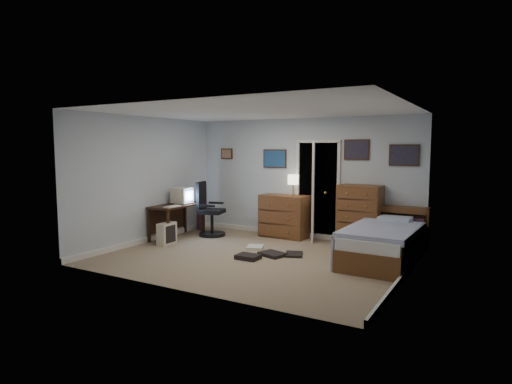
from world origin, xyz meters
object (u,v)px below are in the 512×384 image
computer_desk (174,212)px  office_chair (209,215)px  low_dresser (284,216)px  bed (383,244)px  tall_dresser (360,216)px

computer_desk → office_chair: bearing=45.7°
computer_desk → office_chair: size_ratio=1.07×
computer_desk → low_dresser: 2.33m
bed → computer_desk: bearing=-175.5°
tall_dresser → computer_desk: bearing=-158.6°
low_dresser → office_chair: bearing=-152.0°
office_chair → low_dresser: bearing=10.4°
computer_desk → bed: 4.28m
office_chair → low_dresser: size_ratio=1.16×
bed → office_chair: bearing=176.6°
low_dresser → tall_dresser: tall_dresser is taller
office_chair → bed: bearing=-19.5°
office_chair → tall_dresser: 3.16m
computer_desk → office_chair: office_chair is taller
computer_desk → tall_dresser: bearing=17.2°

